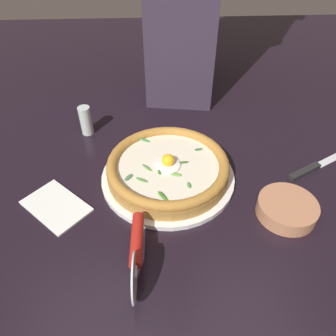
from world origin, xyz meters
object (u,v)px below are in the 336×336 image
object	(u,v)px
side_bowl	(287,209)
pepper_shaker	(86,121)
pizza	(168,167)
pizza_cutter	(136,250)
table_knife	(313,167)
folded_napkin	(56,205)

from	to	relation	value
side_bowl	pepper_shaker	xyz separation A→B (m)	(-0.31, -0.45, 0.02)
pizza	side_bowl	xyz separation A→B (m)	(0.12, 0.24, -0.02)
pizza	pizza_cutter	size ratio (longest dim) A/B	1.62
table_knife	folded_napkin	world-z (taller)	table_knife
folded_napkin	pepper_shaker	bearing A→B (deg)	173.07
pizza	table_knife	bearing A→B (deg)	92.57
pizza	table_knife	xyz separation A→B (m)	(-0.02, 0.35, -0.03)
side_bowl	pizza_cutter	distance (m)	0.32
pizza_cutter	folded_napkin	bearing A→B (deg)	-129.68
side_bowl	pizza_cutter	bearing A→B (deg)	-71.67
pizza_cutter	pizza	bearing A→B (deg)	163.24
table_knife	pepper_shaker	bearing A→B (deg)	-107.56
pizza_cutter	table_knife	xyz separation A→B (m)	(-0.24, 0.42, -0.04)
side_bowl	pizza_cutter	size ratio (longest dim) A/B	0.71
pizza	folded_napkin	size ratio (longest dim) A/B	1.97
folded_napkin	side_bowl	bearing A→B (deg)	84.62
pizza_cutter	pepper_shaker	size ratio (longest dim) A/B	2.14
pizza	pizza_cutter	distance (m)	0.23
folded_napkin	pepper_shaker	size ratio (longest dim) A/B	1.76
pepper_shaker	side_bowl	bearing A→B (deg)	55.03
pizza_cutter	folded_napkin	xyz separation A→B (m)	(-0.15, -0.18, -0.04)
side_bowl	pepper_shaker	size ratio (longest dim) A/B	1.52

